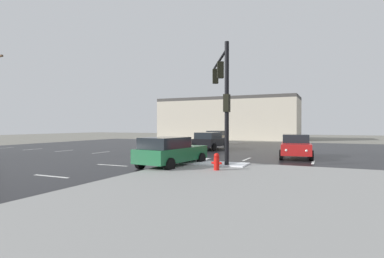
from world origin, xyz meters
TOP-DOWN VIEW (x-y plane):
  - ground_plane at (0.00, 0.00)m, footprint 120.00×120.00m
  - road_asphalt at (0.00, 0.00)m, footprint 44.00×44.00m
  - snow_strip_curbside at (5.00, -4.00)m, footprint 4.00×1.60m
  - lane_markings at (1.20, -1.38)m, footprint 36.15×36.15m
  - traffic_signal_mast at (5.49, -3.36)m, footprint 2.50×4.66m
  - fire_hydrant at (6.12, -6.13)m, footprint 0.48×0.26m
  - strip_building_background at (-4.49, 28.93)m, footprint 22.44×8.00m
  - sedan_black at (1.05, 6.39)m, footprint 2.14×4.58m
  - sedan_red at (8.80, 2.26)m, footprint 2.41×4.67m
  - sedan_green at (3.29, -5.34)m, footprint 2.41×4.67m
  - sedan_tan at (-1.34, 14.16)m, footprint 2.05×4.55m

SIDE VIEW (x-z plane):
  - ground_plane at x=0.00m, z-range 0.00..0.00m
  - road_asphalt at x=0.00m, z-range 0.00..0.02m
  - lane_markings at x=1.20m, z-range 0.02..0.03m
  - snow_strip_curbside at x=5.00m, z-range 0.14..0.20m
  - fire_hydrant at x=6.12m, z-range 0.14..0.93m
  - sedan_black at x=1.05m, z-range 0.06..1.64m
  - sedan_red at x=8.80m, z-range 0.06..1.64m
  - sedan_green at x=3.29m, z-range 0.06..1.64m
  - sedan_tan at x=-1.34m, z-range 0.06..1.64m
  - strip_building_background at x=-4.49m, z-range 0.00..6.74m
  - traffic_signal_mast at x=5.49m, z-range 1.17..7.49m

